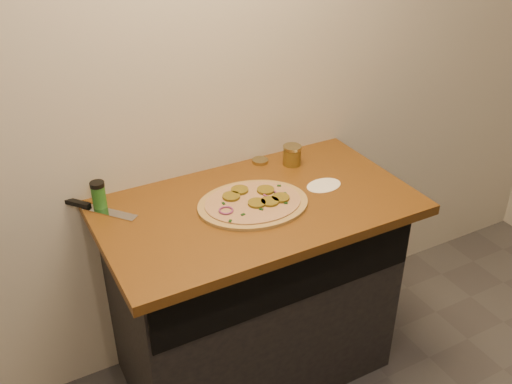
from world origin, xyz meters
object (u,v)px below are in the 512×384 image
pizza (253,203)px  chefs_knife (92,207)px  spice_shaker (99,195)px  salsa_jar (292,155)px

pizza → chefs_knife: (-0.54, 0.26, -0.00)m
chefs_knife → pizza: bearing=-26.0°
pizza → spice_shaker: (-0.51, 0.26, 0.04)m
pizza → salsa_jar: bearing=35.6°
pizza → salsa_jar: (0.30, 0.22, 0.03)m
chefs_knife → salsa_jar: 0.85m
salsa_jar → spice_shaker: bearing=177.2°
spice_shaker → salsa_jar: bearing=-2.8°
pizza → spice_shaker: size_ratio=4.34×
chefs_knife → salsa_jar: salsa_jar is taller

